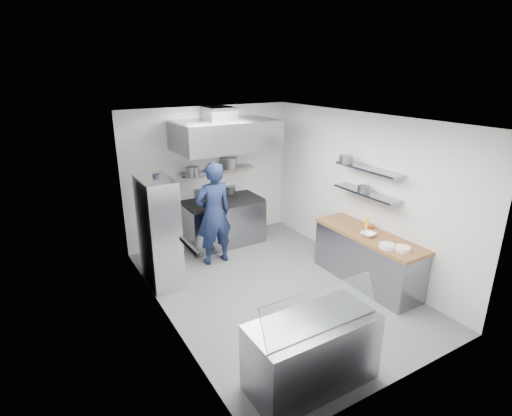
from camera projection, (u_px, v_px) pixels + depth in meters
floor at (274, 288)px, 6.69m from camera, size 5.00×5.00×0.00m
ceiling at (277, 119)px, 5.77m from camera, size 5.00×5.00×0.00m
wall_back at (210, 175)px, 8.27m from camera, size 3.60×2.80×0.02m
wall_front at (405, 278)px, 4.20m from camera, size 3.60×2.80×0.02m
wall_left at (164, 233)px, 5.37m from camera, size 2.80×5.00×0.02m
wall_right at (360, 193)px, 7.09m from camera, size 2.80×5.00×0.02m
gas_range at (224, 223)px, 8.30m from camera, size 1.60×0.80×0.90m
cooktop at (223, 201)px, 8.14m from camera, size 1.57×0.78×0.06m
stock_pot_left at (200, 193)px, 8.25m from camera, size 0.25×0.25×0.20m
stock_pot_mid at (214, 190)px, 8.35m from camera, size 0.35×0.35×0.24m
stock_pot_right at (230, 189)px, 8.55m from camera, size 0.25×0.25×0.16m
over_range_shelf at (217, 171)px, 8.14m from camera, size 1.60×0.30×0.04m
shelf_pot_a at (192, 171)px, 7.62m from camera, size 0.26×0.26×0.18m
shelf_pot_b at (230, 163)px, 8.22m from camera, size 0.32×0.32×0.22m
extractor_hood at (225, 135)px, 7.55m from camera, size 1.90×1.15×0.55m
hood_duct at (219, 113)px, 7.61m from camera, size 0.55×0.55×0.24m
red_firebox at (151, 183)px, 7.61m from camera, size 0.22×0.10×0.26m
chef at (214, 214)px, 7.31m from camera, size 0.72×0.49×1.94m
wire_rack at (159, 232)px, 6.61m from camera, size 0.50×0.90×1.85m
rack_bin_a at (163, 243)px, 6.50m from camera, size 0.15×0.19×0.17m
rack_bin_b at (151, 205)px, 6.74m from camera, size 0.15×0.20×0.18m
rack_jar at (156, 180)px, 6.40m from camera, size 0.12×0.12×0.18m
knife_strip at (189, 246)px, 4.60m from camera, size 0.04×0.55×0.05m
prep_counter_base at (367, 260)px, 6.78m from camera, size 0.62×2.00×0.84m
prep_counter_top at (369, 235)px, 6.63m from camera, size 0.65×2.04×0.06m
plate_stack_a at (387, 246)px, 6.08m from camera, size 0.24×0.24×0.06m
plate_stack_b at (402, 249)px, 5.99m from camera, size 0.23×0.23×0.06m
copper_pan at (370, 226)px, 6.84m from camera, size 0.15×0.15×0.06m
squeeze_bottle at (367, 223)px, 6.80m from camera, size 0.07×0.07×0.18m
mixing_bowl at (368, 234)px, 6.51m from camera, size 0.29×0.29×0.06m
wall_shelf_lower at (366, 193)px, 6.74m from camera, size 0.30×1.30×0.04m
wall_shelf_upper at (369, 169)px, 6.60m from camera, size 0.30×1.30×0.04m
shelf_pot_c at (364, 189)px, 6.74m from camera, size 0.22×0.22×0.10m
shelf_pot_d at (346, 159)px, 6.87m from camera, size 0.23×0.23×0.14m
display_case at (312, 353)px, 4.55m from camera, size 1.50×0.70×0.85m
display_glass at (322, 309)px, 4.24m from camera, size 1.47×0.19×0.42m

